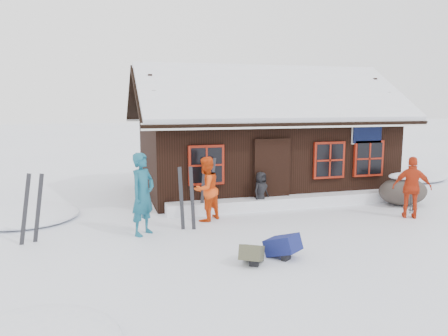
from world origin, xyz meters
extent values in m
plane|color=white|center=(0.00, 0.00, 0.00)|extent=(120.00, 120.00, 0.00)
cube|color=black|center=(1.50, 5.00, 1.25)|extent=(8.00, 5.00, 2.50)
cube|color=black|center=(1.50, 3.52, 3.35)|extent=(8.90, 3.14, 1.88)
cube|color=black|center=(1.50, 6.47, 3.35)|extent=(8.90, 3.14, 1.88)
cube|color=white|center=(1.50, 3.52, 3.49)|extent=(8.72, 3.07, 1.86)
cube|color=white|center=(1.50, 6.47, 3.49)|extent=(8.72, 3.07, 1.86)
cube|color=white|center=(1.50, 5.00, 4.22)|extent=(8.81, 0.22, 0.14)
cube|color=silver|center=(1.50, 2.05, 2.48)|extent=(8.90, 0.10, 0.20)
cube|color=black|center=(0.90, 2.45, 1.00)|extent=(1.00, 0.10, 2.00)
cube|color=black|center=(4.10, 2.42, 2.15)|extent=(1.00, 0.06, 0.60)
cube|color=maroon|center=(-1.10, 2.44, 1.35)|extent=(1.04, 0.10, 1.14)
cube|color=black|center=(-1.10, 2.40, 1.35)|extent=(0.90, 0.04, 1.00)
cube|color=maroon|center=(2.80, 2.44, 1.35)|extent=(1.04, 0.10, 1.14)
cube|color=black|center=(2.80, 2.40, 1.35)|extent=(0.90, 0.04, 1.00)
cube|color=maroon|center=(4.20, 2.44, 1.35)|extent=(1.04, 0.10, 1.14)
cube|color=black|center=(4.20, 2.40, 1.35)|extent=(0.90, 0.04, 1.00)
cube|color=white|center=(1.50, 2.25, 0.17)|extent=(7.60, 0.60, 0.35)
ellipsoid|color=white|center=(-6.00, 3.00, 0.00)|extent=(2.80, 2.80, 0.34)
ellipsoid|color=white|center=(8.00, 6.00, 0.00)|extent=(4.00, 4.00, 0.48)
imported|color=#155267|center=(-3.07, 0.68, 0.98)|extent=(0.83, 0.84, 1.96)
imported|color=#E1440F|center=(-1.35, 1.48, 0.85)|extent=(1.05, 1.01, 1.71)
imported|color=red|center=(4.07, 0.21, 0.84)|extent=(1.05, 0.88, 1.68)
imported|color=black|center=(0.47, 2.20, 0.56)|extent=(0.65, 0.58, 1.12)
ellipsoid|color=#433B35|center=(4.88, 1.57, 0.42)|extent=(1.53, 1.15, 0.84)
ellipsoid|color=white|center=(4.88, 1.57, 0.78)|extent=(0.96, 0.70, 0.21)
cube|color=black|center=(-5.63, 0.72, 0.77)|extent=(0.33, 0.16, 1.62)
cube|color=black|center=(-5.37, 0.73, 0.77)|extent=(0.34, 0.14, 1.62)
cube|color=black|center=(-2.12, 0.83, 0.76)|extent=(0.17, 0.06, 1.62)
cube|color=black|center=(-1.86, 0.79, 0.76)|extent=(0.16, 0.08, 1.62)
cube|color=black|center=(-1.26, 2.17, 0.76)|extent=(0.24, 0.17, 1.63)
cube|color=black|center=(-1.00, 2.23, 0.76)|extent=(0.28, 0.09, 1.63)
cylinder|color=black|center=(4.43, 0.67, 0.59)|extent=(0.09, 0.11, 1.26)
cylinder|color=black|center=(4.57, 0.67, 0.59)|extent=(0.09, 0.11, 1.26)
cube|color=navy|center=(-0.51, -1.66, 0.17)|extent=(0.75, 0.79, 0.34)
cube|color=#454531|center=(-1.23, -1.83, 0.15)|extent=(0.63, 0.68, 0.30)
camera|label=1|loc=(-3.98, -9.50, 3.12)|focal=35.00mm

